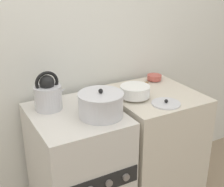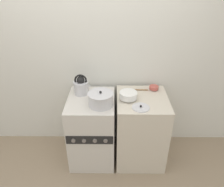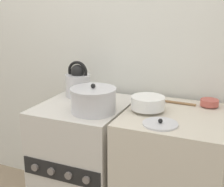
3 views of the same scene
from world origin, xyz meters
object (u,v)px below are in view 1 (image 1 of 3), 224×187
at_px(kettle, 48,94).
at_px(small_ceramic_bowl, 154,77).
at_px(cooking_pot, 101,105).
at_px(enamel_bowl, 135,91).
at_px(loose_pot_lid, 166,103).
at_px(stove, 78,171).

xyz_separation_m(kettle, small_ceramic_bowl, (0.87, 0.08, -0.06)).
bearing_deg(cooking_pot, enamel_bowl, 18.14).
distance_m(kettle, cooking_pot, 0.35).
xyz_separation_m(kettle, enamel_bowl, (0.55, -0.15, -0.03)).
bearing_deg(enamel_bowl, small_ceramic_bowl, 34.79).
bearing_deg(loose_pot_lid, stove, 160.97).
relative_size(kettle, cooking_pot, 0.91).
distance_m(stove, loose_pot_lid, 0.74).
distance_m(kettle, small_ceramic_bowl, 0.87).
distance_m(kettle, enamel_bowl, 0.57).
xyz_separation_m(stove, enamel_bowl, (0.43, -0.01, 0.50)).
relative_size(cooking_pot, small_ceramic_bowl, 2.49).
height_order(stove, small_ceramic_bowl, small_ceramic_bowl).
xyz_separation_m(cooking_pot, small_ceramic_bowl, (0.63, 0.32, -0.03)).
bearing_deg(small_ceramic_bowl, cooking_pot, -152.67).
distance_m(kettle, loose_pot_lid, 0.75).
height_order(enamel_bowl, small_ceramic_bowl, enamel_bowl).
xyz_separation_m(enamel_bowl, small_ceramic_bowl, (0.32, 0.22, -0.02)).
distance_m(stove, small_ceramic_bowl, 0.91).
relative_size(small_ceramic_bowl, loose_pot_lid, 0.59).
height_order(kettle, loose_pot_lid, kettle).
relative_size(stove, kettle, 3.48).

